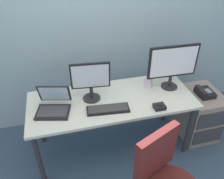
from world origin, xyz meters
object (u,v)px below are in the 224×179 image
(monitor_main, at_px, (173,64))
(coffee_mug, at_px, (148,82))
(trackball_mouse, at_px, (159,106))
(keyboard, at_px, (108,109))
(file_cabinet, at_px, (198,114))
(desk_phone, at_px, (204,92))
(monitor_side, at_px, (91,79))
(laptop, at_px, (54,105))

(monitor_main, distance_m, coffee_mug, 0.33)
(monitor_main, bearing_deg, coffee_mug, 164.40)
(monitor_main, height_order, trackball_mouse, monitor_main)
(trackball_mouse, bearing_deg, keyboard, 168.94)
(file_cabinet, bearing_deg, keyboard, -173.24)
(desk_phone, relative_size, coffee_mug, 1.77)
(file_cabinet, xyz_separation_m, monitor_main, (-0.40, 0.09, 0.69))
(desk_phone, relative_size, monitor_side, 0.49)
(keyboard, xyz_separation_m, trackball_mouse, (0.49, -0.10, 0.01))
(laptop, bearing_deg, monitor_side, 11.86)
(desk_phone, xyz_separation_m, monitor_side, (-1.26, 0.10, 0.31))
(file_cabinet, height_order, desk_phone, desk_phone)
(keyboard, height_order, trackball_mouse, trackball_mouse)
(keyboard, bearing_deg, monitor_side, 118.33)
(monitor_side, distance_m, trackball_mouse, 0.72)
(trackball_mouse, distance_m, coffee_mug, 0.39)
(monitor_side, bearing_deg, monitor_main, 0.20)
(file_cabinet, distance_m, desk_phone, 0.33)
(desk_phone, bearing_deg, monitor_main, 165.36)
(monitor_main, xyz_separation_m, keyboard, (-0.75, -0.22, -0.27))
(desk_phone, bearing_deg, coffee_mug, 165.01)
(monitor_main, height_order, laptop, monitor_main)
(laptop, bearing_deg, coffee_mug, 8.16)
(file_cabinet, bearing_deg, monitor_side, 176.23)
(file_cabinet, distance_m, monitor_side, 1.43)
(file_cabinet, bearing_deg, laptop, 179.88)
(desk_phone, bearing_deg, laptop, 179.31)
(monitor_side, relative_size, trackball_mouse, 3.73)
(keyboard, bearing_deg, trackball_mouse, -11.06)
(monitor_main, distance_m, keyboard, 0.83)
(keyboard, relative_size, coffee_mug, 3.74)
(monitor_main, distance_m, monitor_side, 0.87)
(desk_phone, xyz_separation_m, monitor_main, (-0.40, 0.10, 0.36))
(file_cabinet, relative_size, desk_phone, 2.96)
(desk_phone, height_order, laptop, laptop)
(desk_phone, relative_size, monitor_main, 0.37)
(coffee_mug, bearing_deg, laptop, -171.84)
(file_cabinet, distance_m, coffee_mug, 0.80)
(coffee_mug, bearing_deg, desk_phone, -14.99)
(desk_phone, height_order, monitor_side, monitor_side)
(keyboard, distance_m, coffee_mug, 0.60)
(desk_phone, height_order, keyboard, keyboard)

